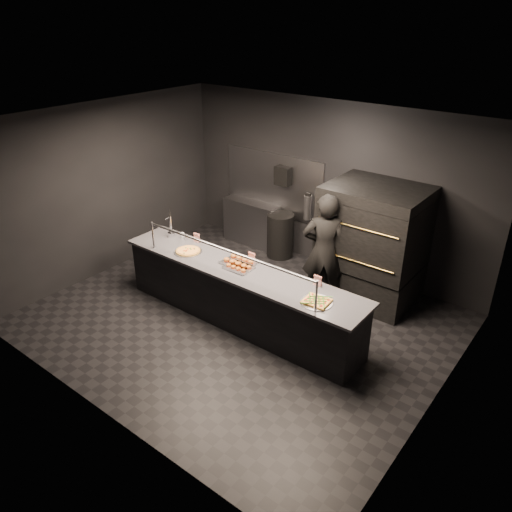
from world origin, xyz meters
name	(u,v)px	position (x,y,z in m)	size (l,w,h in m)	color
room	(239,231)	(-0.02, 0.05, 1.50)	(6.04, 6.00, 3.00)	black
service_counter	(239,295)	(0.00, 0.00, 0.46)	(4.10, 0.78, 1.37)	black
pizza_oven	(372,243)	(1.20, 1.90, 0.97)	(1.50, 1.23, 1.91)	black
prep_shelf	(252,223)	(-1.60, 2.32, 0.45)	(1.20, 0.35, 0.90)	#99999E
towel_dispenser	(283,176)	(-0.90, 2.39, 1.55)	(0.30, 0.20, 0.35)	black
fire_extinguisher	(308,207)	(-0.35, 2.40, 1.06)	(0.14, 0.14, 0.51)	#B2B2B7
beer_tap	(171,229)	(-1.60, 0.18, 1.06)	(0.13, 0.18, 0.49)	silver
round_pizza	(188,251)	(-0.97, -0.07, 0.94)	(0.44, 0.44, 0.03)	silver
slider_tray_a	(239,262)	(-0.10, 0.11, 0.95)	(0.49, 0.36, 0.08)	silver
slider_tray_b	(239,267)	(0.00, 0.00, 0.94)	(0.41, 0.31, 0.06)	silver
square_pizza	(317,301)	(1.40, -0.11, 0.94)	(0.42, 0.42, 0.05)	silver
condiment_jar	(184,236)	(-1.37, 0.23, 0.97)	(0.15, 0.06, 0.10)	silver
tent_cards	(252,257)	(0.02, 0.28, 1.00)	(2.41, 0.04, 0.15)	white
trash_bin	(280,235)	(-0.82, 2.22, 0.43)	(0.51, 0.51, 0.85)	black
worker	(324,251)	(0.72, 1.21, 0.94)	(0.69, 0.45, 1.89)	black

